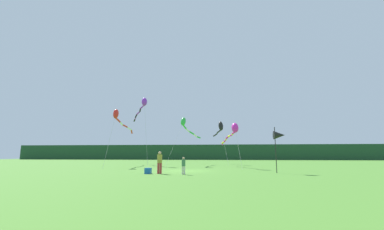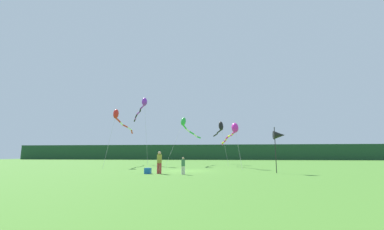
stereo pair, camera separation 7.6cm
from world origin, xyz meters
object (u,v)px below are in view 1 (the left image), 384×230
at_px(person_adult, 160,161).
at_px(kite_red, 119,118).
at_px(cooler_box, 148,171).
at_px(kite_magenta, 233,131).
at_px(banner_flag_pole, 279,136).
at_px(person_child, 184,165).
at_px(kite_purple, 143,105).
at_px(kite_black, 220,127).
at_px(kite_green, 186,125).

distance_m(person_adult, kite_red, 13.86).
bearing_deg(cooler_box, kite_magenta, 51.14).
xyz_separation_m(person_adult, banner_flag_pole, (9.48, 1.69, 2.03)).
bearing_deg(person_child, cooler_box, 171.79).
distance_m(kite_purple, kite_red, 5.27).
relative_size(banner_flag_pole, kite_black, 0.57).
bearing_deg(kite_black, kite_green, -135.17).
xyz_separation_m(person_child, kite_purple, (-8.18, 15.15, 7.74)).
bearing_deg(cooler_box, banner_flag_pole, 9.73).
bearing_deg(kite_green, kite_black, 44.83).
height_order(cooler_box, kite_green, kite_green).
bearing_deg(kite_magenta, person_adult, -125.49).
bearing_deg(banner_flag_pole, kite_green, 128.39).
xyz_separation_m(person_child, kite_green, (-1.65, 13.79, 4.61)).
bearing_deg(kite_red, kite_magenta, -6.45).
bearing_deg(kite_magenta, banner_flag_pole, -64.96).
distance_m(person_adult, kite_purple, 17.62).
xyz_separation_m(kite_magenta, kite_purple, (-12.45, 5.96, 4.37)).
bearing_deg(kite_green, banner_flag_pole, -51.61).
xyz_separation_m(cooler_box, kite_black, (5.75, 17.95, 5.26)).
distance_m(person_child, kite_red, 15.45).
xyz_separation_m(person_adult, person_child, (1.94, -0.49, -0.24)).
relative_size(person_adult, kite_black, 0.26).
bearing_deg(banner_flag_pole, kite_red, 153.57).
bearing_deg(banner_flag_pole, kite_black, 105.87).
distance_m(banner_flag_pole, kite_green, 14.99).
bearing_deg(kite_green, kite_purple, 168.21).
relative_size(banner_flag_pole, kite_green, 0.39).
xyz_separation_m(kite_magenta, kite_red, (-14.01, 1.58, 1.88)).
xyz_separation_m(person_child, cooler_box, (-2.81, 0.41, -0.49)).
bearing_deg(banner_flag_pole, kite_purple, 140.49).
bearing_deg(kite_purple, person_child, -61.63).
bearing_deg(kite_red, kite_purple, 70.38).
bearing_deg(kite_purple, kite_black, 16.07).
bearing_deg(kite_magenta, person_child, -114.92).
bearing_deg(kite_magenta, cooler_box, -128.86).
height_order(cooler_box, kite_magenta, kite_magenta).
relative_size(person_child, kite_green, 0.13).
xyz_separation_m(person_adult, kite_green, (0.28, 13.30, 4.37)).
height_order(cooler_box, kite_black, kite_black).
relative_size(cooler_box, kite_black, 0.07).
bearing_deg(kite_purple, kite_magenta, -25.58).
bearing_deg(person_adult, person_child, -14.10).
distance_m(person_child, cooler_box, 2.88).
xyz_separation_m(person_adult, cooler_box, (-0.87, -0.08, -0.73)).
relative_size(kite_purple, kite_black, 1.47).
distance_m(banner_flag_pole, kite_black, 17.00).
bearing_deg(person_adult, kite_red, 127.20).
relative_size(person_child, kite_magenta, 0.16).
xyz_separation_m(banner_flag_pole, kite_green, (-9.20, 11.61, 2.34)).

